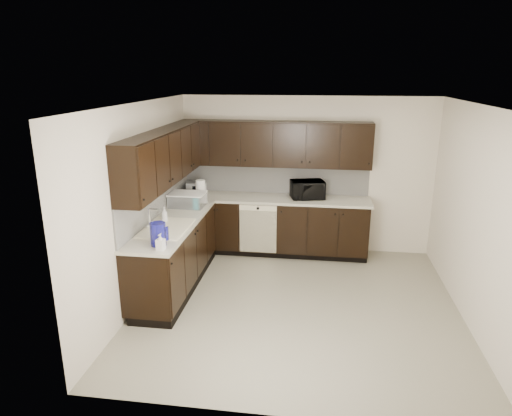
{
  "coord_description": "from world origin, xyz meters",
  "views": [
    {
      "loc": [
        0.22,
        -5.25,
        2.85
      ],
      "look_at": [
        -0.62,
        0.6,
        1.08
      ],
      "focal_mm": 32.0,
      "sensor_mm": 36.0,
      "label": 1
    }
  ],
  "objects": [
    {
      "name": "floor",
      "position": [
        0.0,
        0.0,
        0.0
      ],
      "size": [
        4.0,
        4.0,
        0.0
      ],
      "primitive_type": "plane",
      "color": "gray",
      "rests_on": "ground"
    },
    {
      "name": "ceiling",
      "position": [
        0.0,
        0.0,
        2.5
      ],
      "size": [
        4.0,
        4.0,
        0.0
      ],
      "primitive_type": "plane",
      "rotation": [
        3.14,
        0.0,
        0.0
      ],
      "color": "white",
      "rests_on": "wall_back"
    },
    {
      "name": "wall_back",
      "position": [
        0.0,
        2.0,
        1.25
      ],
      "size": [
        4.0,
        0.02,
        2.5
      ],
      "primitive_type": "cube",
      "color": "beige",
      "rests_on": "floor"
    },
    {
      "name": "wall_left",
      "position": [
        -2.0,
        0.0,
        1.25
      ],
      "size": [
        0.02,
        4.0,
        2.5
      ],
      "primitive_type": "cube",
      "color": "beige",
      "rests_on": "floor"
    },
    {
      "name": "wall_right",
      "position": [
        2.0,
        0.0,
        1.25
      ],
      "size": [
        0.02,
        4.0,
        2.5
      ],
      "primitive_type": "cube",
      "color": "beige",
      "rests_on": "floor"
    },
    {
      "name": "wall_front",
      "position": [
        0.0,
        -2.0,
        1.25
      ],
      "size": [
        4.0,
        0.02,
        2.5
      ],
      "primitive_type": "cube",
      "color": "beige",
      "rests_on": "floor"
    },
    {
      "name": "lower_cabinets",
      "position": [
        -1.01,
        1.11,
        0.41
      ],
      "size": [
        3.0,
        2.8,
        0.9
      ],
      "color": "black",
      "rests_on": "floor"
    },
    {
      "name": "countertop",
      "position": [
        -1.01,
        1.11,
        0.92
      ],
      "size": [
        3.03,
        2.83,
        0.04
      ],
      "color": "#BCB8A4",
      "rests_on": "lower_cabinets"
    },
    {
      "name": "backsplash",
      "position": [
        -1.22,
        1.32,
        1.18
      ],
      "size": [
        3.0,
        2.8,
        0.48
      ],
      "color": "#BBBBB6",
      "rests_on": "countertop"
    },
    {
      "name": "upper_cabinets",
      "position": [
        -1.1,
        1.2,
        1.77
      ],
      "size": [
        3.0,
        2.8,
        0.7
      ],
      "color": "black",
      "rests_on": "wall_back"
    },
    {
      "name": "dishwasher",
      "position": [
        -0.7,
        1.41,
        0.55
      ],
      "size": [
        0.58,
        0.04,
        0.78
      ],
      "color": "#EDE6C2",
      "rests_on": "lower_cabinets"
    },
    {
      "name": "sink",
      "position": [
        -1.68,
        -0.01,
        0.88
      ],
      "size": [
        0.54,
        0.82,
        0.42
      ],
      "color": "#EDE6C2",
      "rests_on": "countertop"
    },
    {
      "name": "microwave",
      "position": [
        0.04,
        1.72,
        1.08
      ],
      "size": [
        0.58,
        0.46,
        0.28
      ],
      "primitive_type": "imported",
      "rotation": [
        0.0,
        0.0,
        0.26
      ],
      "color": "black",
      "rests_on": "countertop"
    },
    {
      "name": "soap_bottle_a",
      "position": [
        -1.5,
        -0.7,
        1.03
      ],
      "size": [
        0.1,
        0.1,
        0.19
      ],
      "primitive_type": "imported",
      "rotation": [
        0.0,
        0.0,
        -0.13
      ],
      "color": "gray",
      "rests_on": "countertop"
    },
    {
      "name": "soap_bottle_b",
      "position": [
        -1.79,
        0.25,
        1.05
      ],
      "size": [
        0.09,
        0.09,
        0.21
      ],
      "primitive_type": "imported",
      "rotation": [
        0.0,
        0.0,
        0.05
      ],
      "color": "gray",
      "rests_on": "countertop"
    },
    {
      "name": "toaster_oven",
      "position": [
        -1.75,
        1.7,
        1.04
      ],
      "size": [
        0.38,
        0.32,
        0.2
      ],
      "primitive_type": "cube",
      "rotation": [
        0.0,
        0.0,
        0.26
      ],
      "color": "#ADADAF",
      "rests_on": "countertop"
    },
    {
      "name": "storage_bin",
      "position": [
        -1.7,
        1.02,
        1.04
      ],
      "size": [
        0.51,
        0.39,
        0.2
      ],
      "primitive_type": "cube",
      "rotation": [
        0.0,
        0.0,
        -0.03
      ],
      "color": "white",
      "rests_on": "countertop"
    },
    {
      "name": "blue_pitcher",
      "position": [
        -1.58,
        -0.56,
        1.07
      ],
      "size": [
        0.24,
        0.24,
        0.27
      ],
      "primitive_type": "cylinder",
      "rotation": [
        0.0,
        0.0,
        -0.41
      ],
      "color": "#0F0E86",
      "rests_on": "countertop"
    },
    {
      "name": "teal_tumbler",
      "position": [
        -1.54,
        0.89,
        1.04
      ],
      "size": [
        0.11,
        0.11,
        0.19
      ],
      "primitive_type": "cylinder",
      "rotation": [
        0.0,
        0.0,
        0.38
      ],
      "color": "#0D7D8F",
      "rests_on": "countertop"
    },
    {
      "name": "paper_towel_roll",
      "position": [
        -1.58,
        1.35,
        1.1
      ],
      "size": [
        0.15,
        0.15,
        0.32
      ],
      "primitive_type": "cylinder",
      "rotation": [
        0.0,
        0.0,
        0.04
      ],
      "color": "white",
      "rests_on": "countertop"
    }
  ]
}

